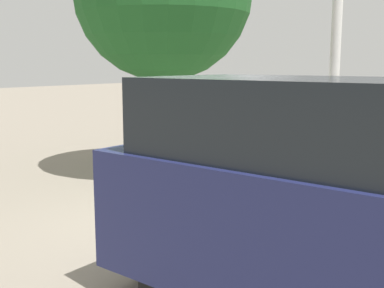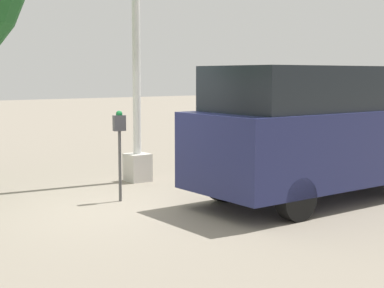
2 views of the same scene
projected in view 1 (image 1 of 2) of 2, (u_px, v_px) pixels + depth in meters
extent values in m
plane|color=gray|center=(185.00, 223.00, 7.24)|extent=(80.00, 80.00, 0.00)
cylinder|color=#4C4C4C|center=(216.00, 181.00, 7.36)|extent=(0.05, 0.05, 1.19)
cube|color=#47474C|center=(217.00, 135.00, 7.25)|extent=(0.22, 0.15, 0.26)
sphere|color=#14662D|center=(217.00, 125.00, 7.22)|extent=(0.11, 0.11, 0.11)
cube|color=beige|center=(328.00, 195.00, 7.80)|extent=(0.44, 0.44, 0.55)
cube|color=navy|center=(368.00, 235.00, 4.10)|extent=(4.86, 1.90, 1.21)
cube|color=black|center=(360.00, 122.00, 4.01)|extent=(3.89, 1.75, 0.72)
cylinder|color=black|center=(261.00, 237.00, 5.75)|extent=(0.65, 0.23, 0.65)
cylinder|color=black|center=(172.00, 287.00, 4.47)|extent=(0.65, 0.23, 0.65)
cylinder|color=#513823|center=(164.00, 115.00, 10.39)|extent=(0.33, 0.33, 2.56)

